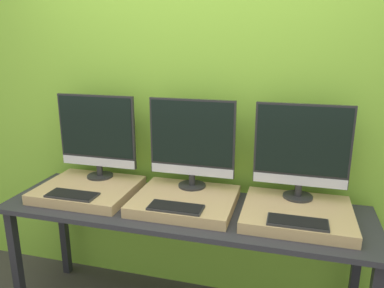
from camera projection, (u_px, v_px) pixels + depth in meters
wall_back at (200, 109)px, 2.41m from camera, size 8.00×0.04×2.60m
workbench at (184, 219)px, 2.21m from camera, size 2.15×0.62×0.78m
wooden_riser_left at (88, 190)px, 2.37m from camera, size 0.58×0.50×0.06m
monitor_left at (97, 134)px, 2.43m from camera, size 0.53×0.17×0.55m
keyboard_left at (72, 195)px, 2.20m from camera, size 0.30×0.13×0.01m
wooden_riser_center at (185, 201)px, 2.21m from camera, size 0.58×0.50×0.06m
monitor_center at (192, 141)px, 2.26m from camera, size 0.53×0.17×0.55m
keyboard_center at (176, 207)px, 2.04m from camera, size 0.30×0.13×0.01m
wooden_riser_right at (297, 214)px, 2.05m from camera, size 0.58×0.50×0.06m
monitor_right at (302, 149)px, 2.10m from camera, size 0.53×0.17×0.55m
keyboard_right at (298, 222)px, 1.87m from camera, size 0.30×0.13×0.01m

